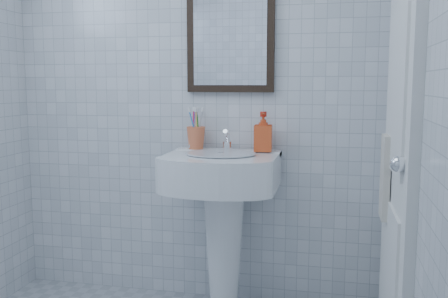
# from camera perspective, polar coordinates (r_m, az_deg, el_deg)

# --- Properties ---
(wall_back) EXTENTS (2.20, 0.02, 2.50)m
(wall_back) POSITION_cam_1_polar(r_m,az_deg,el_deg) (2.94, -3.50, 6.72)
(wall_back) COLOR white
(wall_back) RESTS_ON ground
(wall_right) EXTENTS (0.02, 2.40, 2.50)m
(wall_right) POSITION_cam_1_polar(r_m,az_deg,el_deg) (1.65, 22.78, 5.57)
(wall_right) COLOR white
(wall_right) RESTS_ON ground
(washbasin) EXTENTS (0.60, 0.44, 0.92)m
(washbasin) POSITION_cam_1_polar(r_m,az_deg,el_deg) (2.76, -0.12, -6.53)
(washbasin) COLOR white
(washbasin) RESTS_ON ground
(faucet) EXTENTS (0.05, 0.11, 0.12)m
(faucet) POSITION_cam_1_polar(r_m,az_deg,el_deg) (2.80, 0.36, 0.84)
(faucet) COLOR white
(faucet) RESTS_ON washbasin
(toothbrush_cup) EXTENTS (0.13, 0.13, 0.13)m
(toothbrush_cup) POSITION_cam_1_polar(r_m,az_deg,el_deg) (2.86, -3.22, 1.28)
(toothbrush_cup) COLOR #E56D41
(toothbrush_cup) RESTS_ON washbasin
(soap_dispenser) EXTENTS (0.10, 0.11, 0.22)m
(soap_dispenser) POSITION_cam_1_polar(r_m,az_deg,el_deg) (2.77, 4.50, 1.97)
(soap_dispenser) COLOR red
(soap_dispenser) RESTS_ON washbasin
(wall_mirror) EXTENTS (0.50, 0.04, 0.62)m
(wall_mirror) POSITION_cam_1_polar(r_m,az_deg,el_deg) (2.88, 0.73, 12.69)
(wall_mirror) COLOR black
(wall_mirror) RESTS_ON wall_back
(bathroom_door) EXTENTS (0.04, 0.80, 2.00)m
(bathroom_door) POSITION_cam_1_polar(r_m,az_deg,el_deg) (2.21, 19.43, -0.44)
(bathroom_door) COLOR white
(bathroom_door) RESTS_ON ground
(towel_ring) EXTENTS (0.01, 0.18, 0.18)m
(towel_ring) POSITION_cam_1_polar(r_m,az_deg,el_deg) (2.34, 18.59, 1.25)
(towel_ring) COLOR white
(towel_ring) RESTS_ON wall_right
(hand_towel) EXTENTS (0.03, 0.16, 0.38)m
(hand_towel) POSITION_cam_1_polar(r_m,az_deg,el_deg) (2.37, 17.93, -3.07)
(hand_towel) COLOR beige
(hand_towel) RESTS_ON towel_ring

